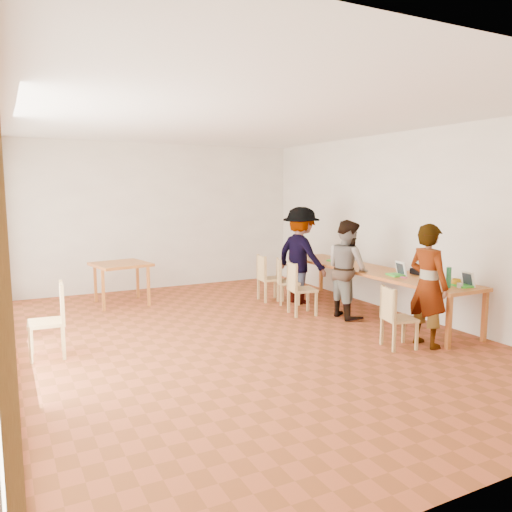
# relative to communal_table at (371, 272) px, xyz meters

# --- Properties ---
(ground) EXTENTS (8.00, 8.00, 0.00)m
(ground) POSITION_rel_communal_table_xyz_m (-2.50, -0.23, -0.70)
(ground) COLOR #9B4625
(ground) RESTS_ON ground
(wall_back) EXTENTS (6.00, 0.10, 3.00)m
(wall_back) POSITION_rel_communal_table_xyz_m (-2.50, 3.77, 0.80)
(wall_back) COLOR silver
(wall_back) RESTS_ON ground
(wall_front) EXTENTS (6.00, 0.10, 3.00)m
(wall_front) POSITION_rel_communal_table_xyz_m (-2.50, -4.23, 0.80)
(wall_front) COLOR silver
(wall_front) RESTS_ON ground
(wall_right) EXTENTS (0.10, 8.00, 3.00)m
(wall_right) POSITION_rel_communal_table_xyz_m (0.50, -0.23, 0.80)
(wall_right) COLOR silver
(wall_right) RESTS_ON ground
(ceiling) EXTENTS (6.00, 8.00, 0.04)m
(ceiling) POSITION_rel_communal_table_xyz_m (-2.50, -0.23, 2.32)
(ceiling) COLOR white
(ceiling) RESTS_ON wall_back
(communal_table) EXTENTS (0.80, 4.00, 0.75)m
(communal_table) POSITION_rel_communal_table_xyz_m (0.00, 0.00, 0.00)
(communal_table) COLOR #B75B28
(communal_table) RESTS_ON ground
(side_table) EXTENTS (0.90, 0.90, 0.75)m
(side_table) POSITION_rel_communal_table_xyz_m (-3.55, 2.59, -0.03)
(side_table) COLOR #B75B28
(side_table) RESTS_ON ground
(chair_near) EXTENTS (0.45, 0.45, 0.43)m
(chair_near) POSITION_rel_communal_table_xyz_m (-0.94, -1.57, -0.21)
(chair_near) COLOR tan
(chair_near) RESTS_ON ground
(chair_mid) EXTENTS (0.47, 0.47, 0.47)m
(chair_mid) POSITION_rel_communal_table_xyz_m (-1.14, 0.48, -0.17)
(chair_mid) COLOR tan
(chair_mid) RESTS_ON ground
(chair_far) EXTENTS (0.43, 0.43, 0.45)m
(chair_far) POSITION_rel_communal_table_xyz_m (-1.11, 1.62, -0.18)
(chair_far) COLOR tan
(chair_far) RESTS_ON ground
(chair_empty) EXTENTS (0.49, 0.49, 0.44)m
(chair_empty) POSITION_rel_communal_table_xyz_m (-0.94, 1.27, -0.20)
(chair_empty) COLOR tan
(chair_empty) RESTS_ON ground
(chair_spare) EXTENTS (0.46, 0.46, 0.49)m
(chair_spare) POSITION_rel_communal_table_xyz_m (-4.90, 0.09, -0.14)
(chair_spare) COLOR tan
(chair_spare) RESTS_ON ground
(person_near) EXTENTS (0.42, 0.62, 1.63)m
(person_near) POSITION_rel_communal_table_xyz_m (-0.49, -1.70, 0.11)
(person_near) COLOR gray
(person_near) RESTS_ON ground
(person_mid) EXTENTS (0.66, 0.81, 1.58)m
(person_mid) POSITION_rel_communal_table_xyz_m (-0.49, 0.00, 0.09)
(person_mid) COLOR gray
(person_mid) RESTS_ON ground
(person_far) EXTENTS (0.87, 1.24, 1.75)m
(person_far) POSITION_rel_communal_table_xyz_m (-0.61, 1.21, 0.17)
(person_far) COLOR gray
(person_far) RESTS_ON ground
(laptop_near) EXTENTS (0.25, 0.28, 0.21)m
(laptop_near) POSITION_rel_communal_table_xyz_m (0.15, -1.75, 0.10)
(laptop_near) COLOR green
(laptop_near) RESTS_ON communal_table
(laptop_mid) EXTENTS (0.27, 0.29, 0.22)m
(laptop_mid) POSITION_rel_communal_table_xyz_m (-0.05, -0.68, 0.11)
(laptop_mid) COLOR green
(laptop_mid) RESTS_ON communal_table
(laptop_far) EXTENTS (0.30, 0.32, 0.22)m
(laptop_far) POSITION_rel_communal_table_xyz_m (0.04, 1.01, 0.11)
(laptop_far) COLOR green
(laptop_far) RESTS_ON communal_table
(yellow_mug) EXTENTS (0.15, 0.15, 0.10)m
(yellow_mug) POSITION_rel_communal_table_xyz_m (0.10, -1.65, 0.09)
(yellow_mug) COLOR #CA8A10
(yellow_mug) RESTS_ON communal_table
(green_bottle) EXTENTS (0.07, 0.07, 0.28)m
(green_bottle) POSITION_rel_communal_table_xyz_m (-0.12, -1.70, 0.19)
(green_bottle) COLOR #247F48
(green_bottle) RESTS_ON communal_table
(clear_glass) EXTENTS (0.07, 0.07, 0.09)m
(clear_glass) POSITION_rel_communal_table_xyz_m (-0.13, -1.25, 0.09)
(clear_glass) COLOR silver
(clear_glass) RESTS_ON communal_table
(condiment_cup) EXTENTS (0.08, 0.08, 0.06)m
(condiment_cup) POSITION_rel_communal_table_xyz_m (0.03, -1.77, 0.08)
(condiment_cup) COLOR white
(condiment_cup) RESTS_ON communal_table
(pink_phone) EXTENTS (0.05, 0.10, 0.01)m
(pink_phone) POSITION_rel_communal_table_xyz_m (-0.11, -0.86, 0.05)
(pink_phone) COLOR #C23A73
(pink_phone) RESTS_ON communal_table
(black_pouch) EXTENTS (0.16, 0.26, 0.09)m
(black_pouch) POSITION_rel_communal_table_xyz_m (0.32, -0.75, 0.09)
(black_pouch) COLOR black
(black_pouch) RESTS_ON communal_table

